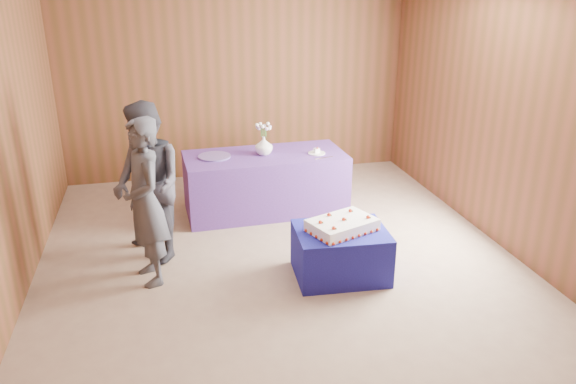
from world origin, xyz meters
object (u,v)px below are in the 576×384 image
object	(u,v)px
serving_table	(265,183)
sheet_cake	(342,225)
guest_right	(148,184)
cake_table	(341,253)
guest_left	(145,203)
vase	(264,146)

from	to	relation	value
serving_table	sheet_cake	xyz separation A→B (m)	(0.42, -1.83, 0.18)
sheet_cake	guest_right	xyz separation A→B (m)	(-1.83, 0.82, 0.29)
cake_table	serving_table	distance (m)	1.88
guest_right	serving_table	bearing A→B (deg)	99.61
guest_left	cake_table	bearing A→B (deg)	63.74
cake_table	sheet_cake	distance (m)	0.31
sheet_cake	guest_right	size ratio (longest dim) A/B	0.46
sheet_cake	vase	world-z (taller)	vase
guest_left	guest_right	distance (m)	0.47
vase	guest_left	size ratio (longest dim) A/B	0.14
cake_table	serving_table	world-z (taller)	serving_table
vase	guest_left	xyz separation A→B (m)	(-1.43, -1.49, -0.04)
cake_table	guest_left	xyz separation A→B (m)	(-1.86, 0.35, 0.58)
cake_table	guest_left	distance (m)	1.98
serving_table	sheet_cake	world-z (taller)	serving_table
serving_table	vase	distance (m)	0.49
serving_table	guest_right	bearing A→B (deg)	-146.24
guest_right	cake_table	bearing A→B (deg)	40.00
vase	guest_right	world-z (taller)	guest_right
guest_right	guest_left	bearing A→B (deg)	-29.23
sheet_cake	vase	xyz separation A→B (m)	(-0.43, 1.84, 0.31)
sheet_cake	guest_left	world-z (taller)	guest_left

